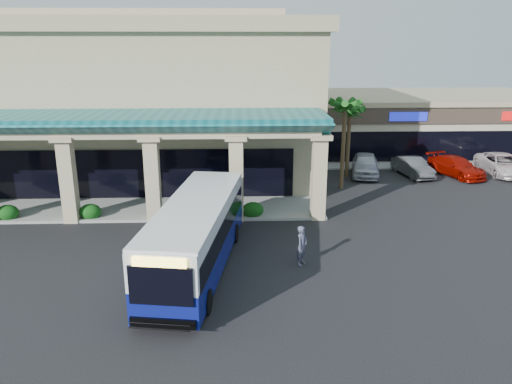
{
  "coord_description": "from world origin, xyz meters",
  "views": [
    {
      "loc": [
        1.62,
        -20.86,
        9.53
      ],
      "look_at": [
        2.5,
        3.18,
        2.2
      ],
      "focal_mm": 35.0,
      "sensor_mm": 36.0,
      "label": 1
    }
  ],
  "objects_px": {
    "transit_bus": "(197,236)",
    "car_red": "(456,167)",
    "pedestrian": "(302,245)",
    "car_white": "(413,167)",
    "car_silver": "(365,164)",
    "car_gray": "(503,164)"
  },
  "relations": [
    {
      "from": "pedestrian",
      "to": "car_white",
      "type": "height_order",
      "value": "pedestrian"
    },
    {
      "from": "pedestrian",
      "to": "car_white",
      "type": "bearing_deg",
      "value": -0.79
    },
    {
      "from": "transit_bus",
      "to": "car_red",
      "type": "xyz_separation_m",
      "value": [
        17.72,
        14.96,
        -0.82
      ]
    },
    {
      "from": "pedestrian",
      "to": "car_red",
      "type": "relative_size",
      "value": 0.37
    },
    {
      "from": "pedestrian",
      "to": "car_gray",
      "type": "bearing_deg",
      "value": -14.89
    },
    {
      "from": "car_gray",
      "to": "car_silver",
      "type": "bearing_deg",
      "value": -177.05
    },
    {
      "from": "transit_bus",
      "to": "car_red",
      "type": "distance_m",
      "value": 23.21
    },
    {
      "from": "car_red",
      "to": "car_white",
      "type": "bearing_deg",
      "value": 158.48
    },
    {
      "from": "car_silver",
      "to": "car_white",
      "type": "xyz_separation_m",
      "value": [
        3.42,
        -0.36,
        -0.12
      ]
    },
    {
      "from": "car_gray",
      "to": "transit_bus",
      "type": "bearing_deg",
      "value": -141.08
    },
    {
      "from": "car_white",
      "to": "car_red",
      "type": "height_order",
      "value": "car_red"
    },
    {
      "from": "pedestrian",
      "to": "transit_bus",
      "type": "bearing_deg",
      "value": 127.59
    },
    {
      "from": "car_silver",
      "to": "car_white",
      "type": "height_order",
      "value": "car_silver"
    },
    {
      "from": "car_white",
      "to": "transit_bus",
      "type": "bearing_deg",
      "value": -144.27
    },
    {
      "from": "pedestrian",
      "to": "car_red",
      "type": "distance_m",
      "value": 19.67
    },
    {
      "from": "car_white",
      "to": "car_red",
      "type": "distance_m",
      "value": 3.18
    },
    {
      "from": "transit_bus",
      "to": "pedestrian",
      "type": "height_order",
      "value": "transit_bus"
    },
    {
      "from": "pedestrian",
      "to": "car_silver",
      "type": "xyz_separation_m",
      "value": [
        6.56,
        15.04,
        -0.09
      ]
    },
    {
      "from": "transit_bus",
      "to": "car_gray",
      "type": "height_order",
      "value": "transit_bus"
    },
    {
      "from": "transit_bus",
      "to": "car_silver",
      "type": "distance_m",
      "value": 18.99
    },
    {
      "from": "car_white",
      "to": "pedestrian",
      "type": "bearing_deg",
      "value": -134.39
    },
    {
      "from": "car_white",
      "to": "car_gray",
      "type": "relative_size",
      "value": 0.78
    }
  ]
}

